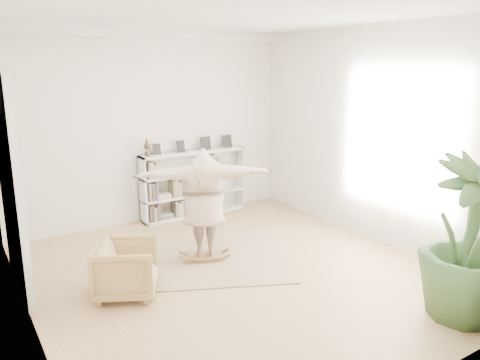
# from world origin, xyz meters

# --- Properties ---
(floor) EXTENTS (6.00, 6.00, 0.00)m
(floor) POSITION_xyz_m (0.00, 0.00, 0.00)
(floor) COLOR #A27854
(floor) RESTS_ON ground
(room_shell) EXTENTS (6.00, 6.00, 6.00)m
(room_shell) POSITION_xyz_m (0.00, 2.94, 3.51)
(room_shell) COLOR silver
(room_shell) RESTS_ON floor
(doors) EXTENTS (0.09, 1.78, 2.92)m
(doors) POSITION_xyz_m (-2.70, 1.30, 1.40)
(doors) COLOR white
(doors) RESTS_ON floor
(bookshelf) EXTENTS (2.20, 0.35, 1.64)m
(bookshelf) POSITION_xyz_m (0.74, 2.82, 0.64)
(bookshelf) COLOR silver
(bookshelf) RESTS_ON floor
(armchair) EXTENTS (1.05, 1.04, 0.72)m
(armchair) POSITION_xyz_m (-1.57, 0.21, 0.36)
(armchair) COLOR tan
(armchair) RESTS_ON floor
(rug) EXTENTS (3.11, 2.87, 0.02)m
(rug) POSITION_xyz_m (-0.18, 0.65, 0.01)
(rug) COLOR tan
(rug) RESTS_ON floor
(rocker_board) EXTENTS (0.62, 0.51, 0.11)m
(rocker_board) POSITION_xyz_m (-0.18, 0.65, 0.07)
(rocker_board) COLOR #906039
(rocker_board) RESTS_ON rug
(person) EXTENTS (2.10, 1.37, 1.67)m
(person) POSITION_xyz_m (-0.18, 0.65, 0.97)
(person) COLOR tan
(person) RESTS_ON rocker_board
(houseplant) EXTENTS (1.13, 1.13, 1.95)m
(houseplant) POSITION_xyz_m (1.61, -2.48, 0.97)
(houseplant) COLOR #335229
(houseplant) RESTS_ON floor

